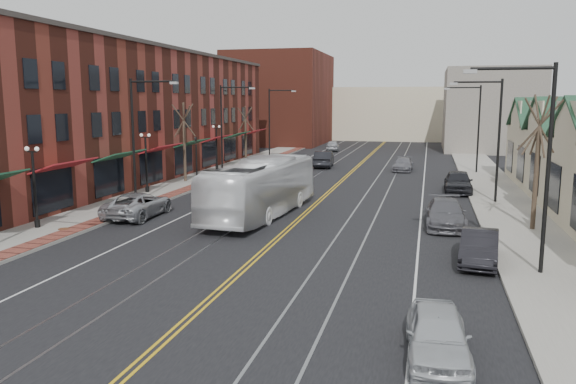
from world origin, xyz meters
The scene contains 30 objects.
ground centered at (0.00, 0.00, 0.00)m, with size 160.00×160.00×0.00m, color black.
sidewalk_left centered at (-12.00, 20.00, 0.07)m, with size 4.00×120.00×0.15m, color gray.
sidewalk_right centered at (12.00, 20.00, 0.07)m, with size 4.00×120.00×0.15m, color gray.
building_left centered at (-19.00, 27.00, 5.50)m, with size 10.00×50.00×11.00m, color maroon.
backdrop_left centered at (-16.00, 70.00, 7.00)m, with size 14.00×18.00×14.00m, color maroon.
backdrop_mid centered at (0.00, 85.00, 4.50)m, with size 22.00×14.00×9.00m, color beige.
backdrop_right centered at (15.00, 65.00, 5.50)m, with size 12.00×16.00×11.00m, color slate.
streetlight_l_1 centered at (-11.05, 16.00, 5.03)m, with size 3.33×0.25×8.00m.
streetlight_l_2 centered at (-11.05, 32.00, 5.03)m, with size 3.33×0.25×8.00m.
streetlight_l_3 centered at (-11.05, 48.00, 5.03)m, with size 3.33×0.25×8.00m.
streetlight_r_0 centered at (11.05, 6.00, 5.03)m, with size 3.33×0.25×8.00m.
streetlight_r_1 centered at (11.05, 22.00, 5.03)m, with size 3.33×0.25×8.00m.
streetlight_r_2 centered at (11.05, 38.00, 5.03)m, with size 3.33×0.25×8.00m.
lamppost_l_1 centered at (-12.80, 8.00, 2.20)m, with size 0.84×0.28×4.27m.
lamppost_l_2 centered at (-12.80, 20.00, 2.20)m, with size 0.84×0.28×4.27m.
lamppost_l_3 centered at (-12.80, 34.00, 2.20)m, with size 0.84×0.28×4.27m.
tree_left_near centered at (-12.50, 26.00, 3.51)m, with size 1.78×1.37×6.48m.
tree_left_far centered at (-12.50, 42.00, 3.28)m, with size 1.66×1.28×6.02m.
tree_right_mid centered at (12.50, 14.00, 3.75)m, with size 1.90×1.46×6.93m.
manhole_far centered at (-11.20, 8.00, 0.16)m, with size 0.60×0.60×0.02m, color #592D19.
traffic_signal centered at (-10.60, 24.00, 2.35)m, with size 0.18×0.15×3.80m.
transit_bus centered at (-2.38, 14.45, 1.68)m, with size 2.83×12.08×3.36m, color white.
parked_suv centered at (-9.30, 12.33, 0.74)m, with size 2.44×5.30×1.47m, color #A8ABB0.
parked_car_a centered at (7.50, -2.35, 0.68)m, with size 1.61×4.01×1.37m, color silver.
parked_car_b centered at (9.30, 7.21, 0.70)m, with size 1.48×4.25×1.40m, color black.
parked_car_c centered at (8.10, 14.03, 0.74)m, with size 2.06×5.08×1.47m, color slate.
parked_car_d centered at (9.30, 26.04, 0.83)m, with size 1.97×4.89×1.67m, color black.
distant_car_left centered at (-3.31, 39.68, 0.82)m, with size 1.74×4.99×1.64m, color black.
distant_car_right centered at (4.75, 38.49, 0.64)m, with size 1.79×4.41×1.28m, color slate.
distant_car_far centered at (-5.57, 58.40, 0.74)m, with size 1.75×4.35×1.48m, color #A3A5AA.
Camera 1 is at (7.08, -16.82, 6.76)m, focal length 35.00 mm.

